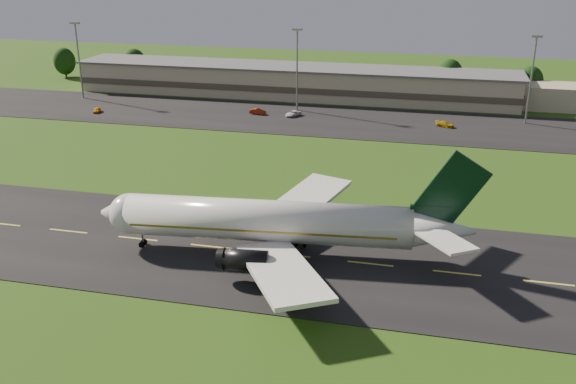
% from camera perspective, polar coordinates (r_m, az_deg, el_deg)
% --- Properties ---
extents(ground, '(360.00, 360.00, 0.00)m').
position_cam_1_polar(ground, '(93.63, -13.20, -4.11)').
color(ground, '#1F4110').
rests_on(ground, ground).
extents(taxiway, '(220.00, 30.00, 0.10)m').
position_cam_1_polar(taxiway, '(93.61, -13.20, -4.08)').
color(taxiway, black).
rests_on(taxiway, ground).
extents(apron, '(260.00, 30.00, 0.10)m').
position_cam_1_polar(apron, '(157.41, -1.64, 6.71)').
color(apron, black).
rests_on(apron, ground).
extents(airliner, '(51.24, 41.95, 15.57)m').
position_cam_1_polar(airliner, '(85.10, -1.29, -2.69)').
color(airliner, white).
rests_on(airliner, ground).
extents(terminal, '(145.00, 16.00, 8.40)m').
position_cam_1_polar(terminal, '(178.11, 2.41, 9.68)').
color(terminal, tan).
rests_on(terminal, ground).
extents(light_mast_west, '(2.40, 1.20, 20.35)m').
position_cam_1_polar(light_mast_west, '(183.86, -18.16, 11.80)').
color(light_mast_west, gray).
rests_on(light_mast_west, ground).
extents(light_mast_centre, '(2.40, 1.20, 20.35)m').
position_cam_1_polar(light_mast_centre, '(161.25, 0.82, 11.66)').
color(light_mast_centre, gray).
rests_on(light_mast_centre, ground).
extents(light_mast_east, '(2.40, 1.20, 20.35)m').
position_cam_1_polar(light_mast_east, '(158.66, 20.90, 10.16)').
color(light_mast_east, gray).
rests_on(light_mast_east, ground).
extents(tree_line, '(200.80, 8.45, 10.30)m').
position_cam_1_polar(tree_line, '(184.12, 10.85, 10.06)').
color(tree_line, black).
rests_on(tree_line, ground).
extents(service_vehicle_a, '(2.33, 3.77, 1.20)m').
position_cam_1_polar(service_vehicle_a, '(168.28, -16.62, 7.00)').
color(service_vehicle_a, orange).
rests_on(service_vehicle_a, apron).
extents(service_vehicle_b, '(4.30, 2.07, 1.36)m').
position_cam_1_polar(service_vehicle_b, '(159.63, -2.69, 7.16)').
color(service_vehicle_b, maroon).
rests_on(service_vehicle_b, apron).
extents(service_vehicle_c, '(3.84, 5.02, 1.27)m').
position_cam_1_polar(service_vehicle_c, '(157.68, 0.45, 6.99)').
color(service_vehicle_c, silver).
rests_on(service_vehicle_c, apron).
extents(service_vehicle_d, '(4.58, 3.23, 1.23)m').
position_cam_1_polar(service_vehicle_d, '(152.32, 13.78, 5.88)').
color(service_vehicle_d, '#CE9C0C').
rests_on(service_vehicle_d, apron).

